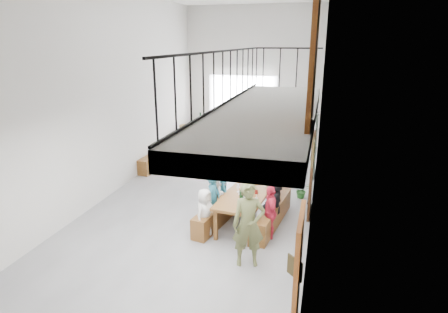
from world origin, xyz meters
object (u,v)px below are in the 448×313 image
(side_bench, at_px, (156,161))
(oak_barrel, at_px, (188,137))
(bicycle_near, at_px, (248,135))
(host_standing, at_px, (248,224))
(bench_inner, at_px, (219,212))
(serving_counter, at_px, (219,131))
(tasting_table, at_px, (247,196))

(side_bench, distance_m, oak_barrel, 2.56)
(bicycle_near, bearing_deg, host_standing, 179.20)
(bicycle_near, bearing_deg, side_bench, 132.33)
(side_bench, height_order, bicycle_near, bicycle_near)
(bench_inner, bearing_deg, bicycle_near, 106.46)
(oak_barrel, relative_size, bicycle_near, 0.52)
(side_bench, bearing_deg, host_standing, -49.15)
(oak_barrel, bearing_deg, bench_inner, -63.13)
(bench_inner, relative_size, bicycle_near, 1.16)
(bicycle_near, bearing_deg, serving_counter, 66.10)
(tasting_table, height_order, bicycle_near, bicycle_near)
(bench_inner, height_order, oak_barrel, oak_barrel)
(bench_inner, bearing_deg, oak_barrel, 127.64)
(tasting_table, bearing_deg, host_standing, -71.04)
(serving_counter, xyz_separation_m, host_standing, (3.00, -8.58, 0.35))
(oak_barrel, relative_size, host_standing, 0.57)
(side_bench, relative_size, serving_counter, 0.94)
(tasting_table, xyz_separation_m, serving_counter, (-2.64, 6.94, -0.21))
(side_bench, bearing_deg, bicycle_near, 54.60)
(oak_barrel, height_order, host_standing, host_standing)
(serving_counter, bearing_deg, tasting_table, -76.38)
(oak_barrel, xyz_separation_m, serving_counter, (0.95, 1.22, 0.02))
(bench_inner, height_order, host_standing, host_standing)
(serving_counter, distance_m, bicycle_near, 1.35)
(oak_barrel, xyz_separation_m, bicycle_near, (2.27, 0.94, 0.00))
(bench_inner, distance_m, bicycle_near, 6.79)
(tasting_table, relative_size, bicycle_near, 1.27)
(bicycle_near, bearing_deg, oak_barrel, 100.34)
(tasting_table, distance_m, bench_inner, 0.80)
(side_bench, relative_size, host_standing, 1.05)
(bench_inner, xyz_separation_m, serving_counter, (-1.99, 7.02, 0.25))
(side_bench, xyz_separation_m, bicycle_near, (2.48, 3.49, 0.23))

